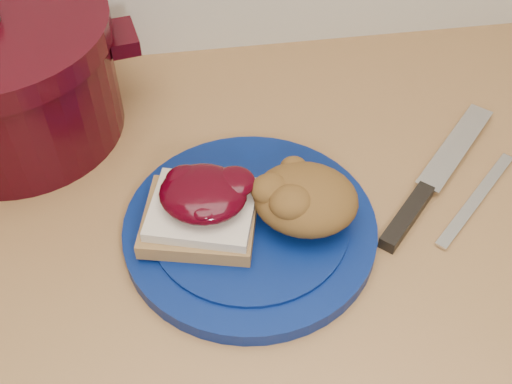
{
  "coord_description": "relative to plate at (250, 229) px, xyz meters",
  "views": [
    {
      "loc": [
        -0.07,
        0.97,
        1.49
      ],
      "look_at": [
        -0.0,
        1.45,
        0.95
      ],
      "focal_mm": 45.0,
      "sensor_mm": 36.0,
      "label": 1
    }
  ],
  "objects": [
    {
      "name": "dutch_oven",
      "position": [
        -0.28,
        0.23,
        0.07
      ],
      "size": [
        0.35,
        0.33,
        0.18
      ],
      "rotation": [
        0.0,
        0.0,
        0.17
      ],
      "color": "black",
      "rests_on": "wood_countertop"
    },
    {
      "name": "base_cabinet",
      "position": [
        0.01,
        0.07,
        -0.48
      ],
      "size": [
        4.0,
        0.6,
        0.86
      ],
      "primitive_type": "cube",
      "color": "beige",
      "rests_on": "floor"
    },
    {
      "name": "plate",
      "position": [
        0.0,
        0.0,
        0.0
      ],
      "size": [
        0.37,
        0.37,
        0.02
      ],
      "primitive_type": "cylinder",
      "rotation": [
        0.0,
        0.0,
        -0.34
      ],
      "color": "#061754",
      "rests_on": "wood_countertop"
    },
    {
      "name": "sandwich",
      "position": [
        -0.05,
        0.0,
        0.04
      ],
      "size": [
        0.15,
        0.13,
        0.06
      ],
      "rotation": [
        0.0,
        0.0,
        -0.34
      ],
      "color": "olive",
      "rests_on": "plate"
    },
    {
      "name": "stuffing_mound",
      "position": [
        0.06,
        -0.0,
        0.04
      ],
      "size": [
        0.15,
        0.14,
        0.06
      ],
      "primitive_type": "ellipsoid",
      "rotation": [
        0.0,
        0.0,
        -0.34
      ],
      "color": "brown",
      "rests_on": "plate"
    },
    {
      "name": "chef_knife",
      "position": [
        0.21,
        0.02,
        -0.0
      ],
      "size": [
        0.22,
        0.23,
        0.02
      ],
      "rotation": [
        0.0,
        0.0,
        0.82
      ],
      "color": "black",
      "rests_on": "wood_countertop"
    },
    {
      "name": "butter_knife",
      "position": [
        0.28,
        0.01,
        -0.01
      ],
      "size": [
        0.15,
        0.14,
        0.0
      ],
      "primitive_type": "cube",
      "rotation": [
        0.0,
        0.0,
        0.75
      ],
      "color": "silver",
      "rests_on": "wood_countertop"
    }
  ]
}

